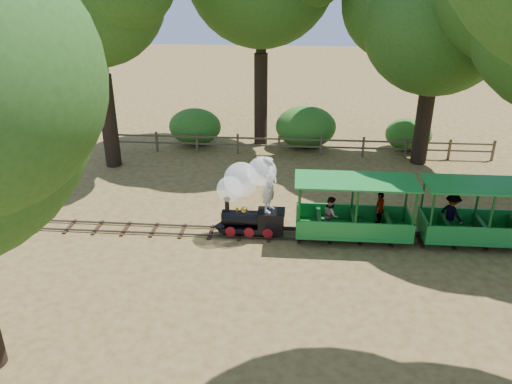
# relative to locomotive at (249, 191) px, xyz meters

# --- Properties ---
(ground) EXTENTS (90.00, 90.00, 0.00)m
(ground) POSITION_rel_locomotive_xyz_m (1.70, -0.07, -1.61)
(ground) COLOR #9C7C43
(ground) RESTS_ON ground
(track) EXTENTS (22.00, 1.00, 0.10)m
(track) POSITION_rel_locomotive_xyz_m (1.70, -0.07, -1.54)
(track) COLOR #3F3D3A
(track) RESTS_ON ground
(locomotive) EXTENTS (2.43, 1.15, 2.86)m
(locomotive) POSITION_rel_locomotive_xyz_m (0.00, 0.00, 0.00)
(locomotive) COLOR black
(locomotive) RESTS_ON ground
(carriage_front) EXTENTS (3.90, 1.59, 2.03)m
(carriage_front) POSITION_rel_locomotive_xyz_m (3.44, -0.08, -0.78)
(carriage_front) COLOR #1C8330
(carriage_front) RESTS_ON track
(carriage_rear) EXTENTS (3.90, 1.59, 2.03)m
(carriage_rear) POSITION_rel_locomotive_xyz_m (7.44, -0.08, -0.76)
(carriage_rear) COLOR #1C8330
(carriage_rear) RESTS_ON track
(oak_ne) EXTENTS (7.86, 6.92, 9.47)m
(oak_ne) POSITION_rel_locomotive_xyz_m (7.17, 7.51, 5.04)
(oak_ne) COLOR #2D2116
(oak_ne) RESTS_ON ground
(fence) EXTENTS (18.10, 0.10, 1.00)m
(fence) POSITION_rel_locomotive_xyz_m (1.70, 7.93, -1.03)
(fence) COLOR brown
(fence) RESTS_ON ground
(shrub_west) EXTENTS (2.66, 2.04, 1.84)m
(shrub_west) POSITION_rel_locomotive_xyz_m (-3.63, 9.23, -0.69)
(shrub_west) COLOR #2D6B1E
(shrub_west) RESTS_ON ground
(shrub_mid_w) EXTENTS (3.01, 2.31, 2.08)m
(shrub_mid_w) POSITION_rel_locomotive_xyz_m (1.97, 9.23, -0.57)
(shrub_mid_w) COLOR #2D6B1E
(shrub_mid_w) RESTS_ON ground
(shrub_mid_e) EXTENTS (2.01, 1.55, 1.39)m
(shrub_mid_e) POSITION_rel_locomotive_xyz_m (1.80, 9.23, -0.91)
(shrub_mid_e) COLOR #2D6B1E
(shrub_mid_e) RESTS_ON ground
(shrub_east) EXTENTS (2.28, 1.75, 1.58)m
(shrub_east) POSITION_rel_locomotive_xyz_m (7.03, 9.23, -0.82)
(shrub_east) COLOR #2D6B1E
(shrub_east) RESTS_ON ground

